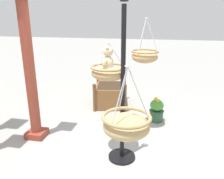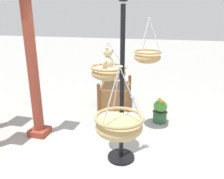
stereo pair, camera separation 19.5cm
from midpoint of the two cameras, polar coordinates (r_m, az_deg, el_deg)
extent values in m
plane|color=#9E9E99|center=(4.10, -0.91, -14.90)|extent=(40.00, 40.00, 0.00)
cylinder|color=black|center=(3.36, 1.10, 0.10)|extent=(0.07, 0.07, 2.39)
cylinder|color=black|center=(3.89, 0.99, -16.59)|extent=(0.44, 0.44, 0.04)
torus|color=black|center=(3.21, 1.24, 21.58)|extent=(0.12, 0.12, 0.02)
ellipsoid|color=tan|center=(3.50, -2.45, 4.13)|extent=(0.54, 0.54, 0.21)
torus|color=#97794E|center=(3.48, -2.47, 5.67)|extent=(0.56, 0.56, 0.04)
ellipsoid|color=silver|center=(3.50, -2.45, 4.44)|extent=(0.47, 0.47, 0.17)
cylinder|color=#B7B7BC|center=(3.56, -3.06, 9.03)|extent=(0.23, 0.14, 0.38)
cylinder|color=#B7B7BC|center=(3.36, -3.99, 8.46)|extent=(0.23, 0.14, 0.38)
cylinder|color=#B7B7BC|center=(3.42, -0.48, 8.66)|extent=(0.01, 0.26, 0.38)
torus|color=#B7B7BC|center=(3.42, -2.55, 11.83)|extent=(0.06, 0.06, 0.01)
ellipsoid|color=beige|center=(3.47, -2.64, 6.53)|extent=(0.20, 0.17, 0.24)
sphere|color=beige|center=(3.44, -2.69, 9.59)|extent=(0.19, 0.19, 0.16)
ellipsoid|color=beige|center=(3.46, -3.62, 9.41)|extent=(0.08, 0.07, 0.05)
sphere|color=black|center=(3.46, -4.00, 9.46)|extent=(0.02, 0.02, 0.02)
sphere|color=beige|center=(3.38, -2.94, 10.51)|extent=(0.06, 0.06, 0.06)
sphere|color=beige|center=(3.49, -2.47, 10.74)|extent=(0.06, 0.06, 0.06)
ellipsoid|color=beige|center=(3.37, -3.52, 6.69)|extent=(0.06, 0.12, 0.15)
ellipsoid|color=beige|center=(3.58, -2.62, 7.35)|extent=(0.06, 0.12, 0.15)
ellipsoid|color=beige|center=(3.46, -4.25, 4.97)|extent=(0.07, 0.14, 0.07)
ellipsoid|color=beige|center=(3.57, -3.75, 5.37)|extent=(0.07, 0.14, 0.07)
ellipsoid|color=tan|center=(2.35, 1.26, -9.30)|extent=(0.49, 0.49, 0.23)
torus|color=tan|center=(2.30, 1.28, -7.01)|extent=(0.51, 0.51, 0.04)
ellipsoid|color=silver|center=(2.34, 1.27, -8.86)|extent=(0.43, 0.43, 0.19)
cylinder|color=#B7B7BC|center=(2.30, 0.40, 0.05)|extent=(0.21, 0.13, 0.53)
cylinder|color=#B7B7BC|center=(2.12, -0.64, -1.53)|extent=(0.21, 0.13, 0.53)
cylinder|color=#B7B7BC|center=(2.19, 4.22, -1.00)|extent=(0.01, 0.24, 0.53)
torus|color=#B7B7BC|center=(2.13, 1.38, 5.89)|extent=(0.06, 0.06, 0.01)
ellipsoid|color=tan|center=(4.35, 6.98, 8.18)|extent=(0.50, 0.50, 0.23)
torus|color=#97794E|center=(4.33, 7.04, 9.56)|extent=(0.53, 0.53, 0.04)
cylinder|color=#B7B7BC|center=(4.40, 6.54, 13.63)|extent=(0.21, 0.13, 0.60)
cylinder|color=#B7B7BC|center=(4.21, 6.27, 13.43)|extent=(0.21, 0.13, 0.60)
cylinder|color=#B7B7BC|center=(4.29, 8.76, 13.43)|extent=(0.01, 0.24, 0.60)
torus|color=#B7B7BC|center=(4.29, 7.35, 17.49)|extent=(0.06, 0.06, 0.01)
cylinder|color=brown|center=(4.29, -21.35, 4.63)|extent=(0.19, 0.19, 2.65)
cube|color=brown|center=(4.73, -19.59, -10.45)|extent=(0.35, 0.35, 0.12)
cube|color=brown|center=(5.89, -1.34, -1.44)|extent=(0.99, 0.87, 0.53)
cube|color=#382819|center=(5.82, -1.35, 0.75)|extent=(0.87, 0.77, 0.06)
cylinder|color=brown|center=(5.49, -5.44, -2.43)|extent=(0.08, 0.08, 0.63)
cylinder|color=brown|center=(6.32, -4.41, 0.37)|extent=(0.08, 0.08, 0.63)
cylinder|color=brown|center=(5.45, 2.23, -2.55)|extent=(0.08, 0.08, 0.63)
cylinder|color=brown|center=(6.28, 2.24, 0.29)|extent=(0.08, 0.08, 0.63)
sphere|color=brown|center=(5.38, -5.55, 1.04)|extent=(0.09, 0.09, 0.09)
sphere|color=brown|center=(6.23, -4.49, 3.42)|extent=(0.09, 0.09, 0.09)
sphere|color=brown|center=(5.33, 2.27, 0.96)|extent=(0.09, 0.09, 0.09)
sphere|color=brown|center=(6.18, 2.28, 3.37)|extent=(0.09, 0.09, 0.09)
cylinder|color=#2D5638|center=(5.13, 10.06, -6.51)|extent=(0.29, 0.29, 0.25)
torus|color=#294E32|center=(5.08, 10.13, -5.34)|extent=(0.33, 0.33, 0.03)
cylinder|color=#382819|center=(5.08, 10.12, -5.39)|extent=(0.26, 0.26, 0.03)
ellipsoid|color=#478E38|center=(5.03, 10.21, -3.91)|extent=(0.30, 0.30, 0.25)
sphere|color=gold|center=(5.06, 10.08, -2.20)|extent=(0.06, 0.06, 0.06)
sphere|color=gold|center=(4.99, 9.94, -2.41)|extent=(0.08, 0.08, 0.08)
sphere|color=gold|center=(4.94, 10.42, -2.75)|extent=(0.07, 0.07, 0.07)
sphere|color=gold|center=(4.99, 10.72, -2.83)|extent=(0.08, 0.08, 0.08)
camera|label=1|loc=(0.10, -91.55, -0.51)|focal=36.18mm
camera|label=2|loc=(0.10, 88.45, 0.51)|focal=36.18mm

